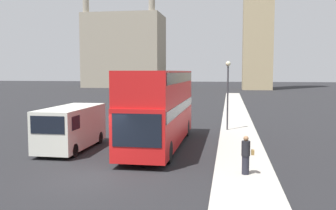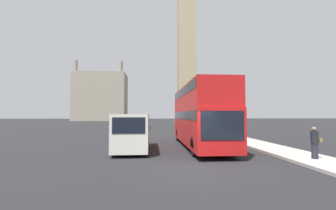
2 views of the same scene
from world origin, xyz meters
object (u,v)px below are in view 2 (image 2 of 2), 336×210
(red_double_decker_bus, at_px, (199,113))
(street_lamp, at_px, (223,104))
(pedestrian, at_px, (315,143))
(parked_sedan, at_px, (144,124))
(clock_tower, at_px, (186,26))
(white_van, at_px, (133,131))

(red_double_decker_bus, relative_size, street_lamp, 2.24)
(pedestrian, relative_size, parked_sedan, 0.38)
(red_double_decker_bus, height_order, pedestrian, red_double_decker_bus)
(pedestrian, xyz_separation_m, parked_sedan, (-9.50, 30.54, -0.27))
(pedestrian, height_order, street_lamp, street_lamp)
(clock_tower, bearing_deg, parked_sedan, -107.77)
(parked_sedan, bearing_deg, street_lamp, -65.09)
(white_van, xyz_separation_m, pedestrian, (9.40, -4.10, -0.34))
(clock_tower, height_order, red_double_decker_bus, clock_tower)
(red_double_decker_bus, distance_m, parked_sedan, 25.31)
(white_van, distance_m, street_lamp, 11.77)
(red_double_decker_bus, xyz_separation_m, parked_sedan, (-4.85, 24.78, -1.78))
(clock_tower, distance_m, white_van, 84.61)
(street_lamp, bearing_deg, clock_tower, 84.28)
(clock_tower, xyz_separation_m, street_lamp, (-6.67, -66.57, -35.25))
(red_double_decker_bus, xyz_separation_m, street_lamp, (3.83, 6.10, 1.01))
(white_van, bearing_deg, clock_tower, 78.40)
(white_van, height_order, parked_sedan, white_van)
(clock_tower, relative_size, street_lamp, 15.26)
(street_lamp, bearing_deg, red_double_decker_bus, -122.11)
(parked_sedan, bearing_deg, red_double_decker_bus, -78.93)
(pedestrian, distance_m, parked_sedan, 31.98)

